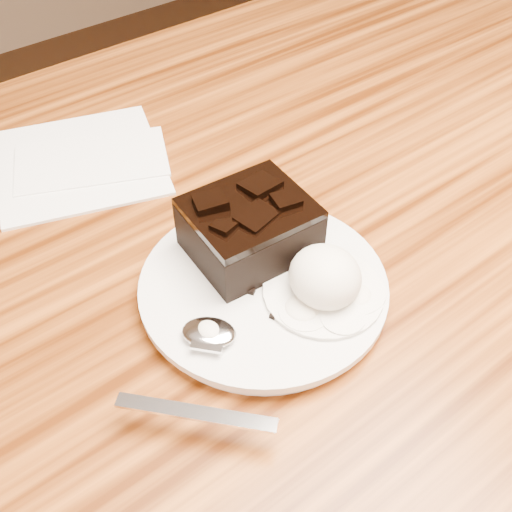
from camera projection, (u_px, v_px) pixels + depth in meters
dining_table at (265, 418)px, 0.87m from camera, size 1.20×0.80×0.75m
plate at (263, 289)px, 0.52m from camera, size 0.21×0.21×0.02m
brownie at (249, 231)px, 0.53m from camera, size 0.10×0.09×0.05m
ice_cream_scoop at (325, 277)px, 0.50m from camera, size 0.06×0.06×0.05m
melt_puddle at (323, 292)px, 0.51m from camera, size 0.10×0.10×0.00m
spoon at (209, 334)px, 0.47m from camera, size 0.14×0.15×0.01m
napkin at (79, 161)px, 0.66m from camera, size 0.21×0.21×0.01m
crumb_a at (273, 315)px, 0.49m from camera, size 0.01×0.01×0.00m
crumb_b at (261, 270)px, 0.53m from camera, size 0.01×0.01×0.00m
crumb_c at (358, 283)px, 0.52m from camera, size 0.01×0.01×0.00m
crumb_d at (252, 291)px, 0.51m from camera, size 0.01×0.01×0.00m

